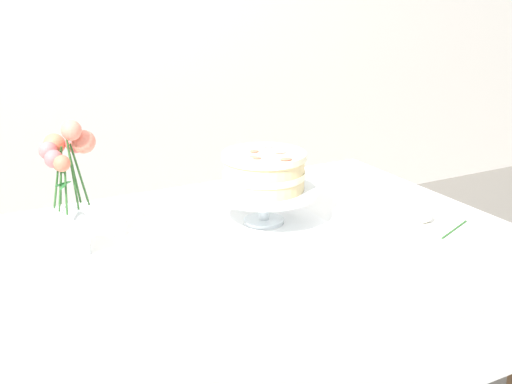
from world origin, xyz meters
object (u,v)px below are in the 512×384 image
at_px(layer_cake, 264,171).
at_px(fallen_rose, 425,215).
at_px(flower_vase, 70,193).
at_px(cake_stand, 264,195).
at_px(dining_table, 251,276).

xyz_separation_m(layer_cake, fallen_rose, (0.39, -0.20, -0.13)).
bearing_deg(flower_vase, fallen_rose, -15.61).
height_order(flower_vase, fallen_rose, flower_vase).
xyz_separation_m(cake_stand, fallen_rose, (0.39, -0.20, -0.06)).
height_order(cake_stand, fallen_rose, cake_stand).
xyz_separation_m(dining_table, fallen_rose, (0.49, -0.09, 0.11)).
relative_size(dining_table, layer_cake, 6.20).
xyz_separation_m(dining_table, flower_vase, (-0.41, 0.16, 0.24)).
relative_size(dining_table, flower_vase, 4.17).
height_order(dining_table, flower_vase, flower_vase).
bearing_deg(fallen_rose, layer_cake, 152.49).
distance_m(cake_stand, fallen_rose, 0.45).
bearing_deg(flower_vase, dining_table, -21.25).
bearing_deg(dining_table, flower_vase, 158.75).
bearing_deg(cake_stand, dining_table, -131.27).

